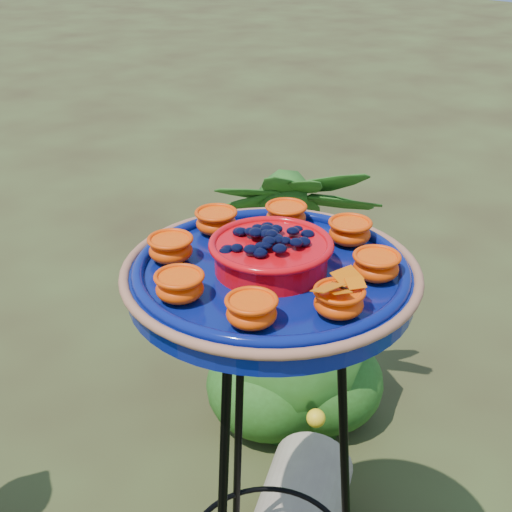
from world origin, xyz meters
The scene contains 3 objects.
tripod_stand centered at (0.13, 0.04, 0.55)m, with size 0.43×0.43×0.90m.
feeder_dish centered at (0.13, 0.04, 0.94)m, with size 0.60×0.60×0.11m.
shrub_back_right centered at (0.78, 0.50, 0.43)m, with size 0.48×0.48×0.87m, color #234F15.
Camera 1 is at (-0.61, -0.62, 1.48)m, focal length 50.00 mm.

